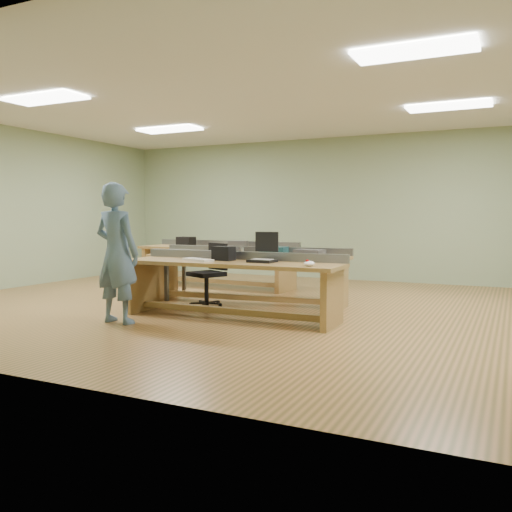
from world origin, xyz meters
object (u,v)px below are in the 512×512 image
workbench_back (217,257)px  task_chair (209,283)px  person (117,253)px  parts_bin_grey (309,253)px  workbench_mid (249,267)px  laptop_base (262,261)px  parts_bin_teal (274,251)px  workbench_front (231,276)px  drinks_can (242,251)px  mug (238,251)px  camera_bag (224,253)px

workbench_back → task_chair: (1.04, -2.07, -0.22)m
person → parts_bin_grey: size_ratio=4.33×
workbench_mid → laptop_base: 1.37m
workbench_back → parts_bin_teal: (1.88, -1.57, 0.25)m
workbench_front → drinks_can: drinks_can is taller
workbench_front → parts_bin_teal: size_ratio=7.92×
mug → drinks_can: 0.09m
parts_bin_teal → mug: 0.59m
laptop_base → drinks_can: (-0.85, 1.09, 0.04)m
person → parts_bin_grey: bearing=-128.3°
mug → drinks_can: bearing=-19.0°
person → laptop_base: bearing=-146.2°
workbench_front → parts_bin_teal: bearing=85.8°
camera_bag → workbench_back: bearing=126.9°
person → camera_bag: bearing=-132.1°
workbench_front → parts_bin_grey: same height
workbench_front → person: (-1.13, -0.90, 0.32)m
task_chair → workbench_front: bearing=-18.6°
workbench_mid → person: 2.23m
parts_bin_grey → drinks_can: bearing=-178.9°
workbench_front → laptop_base: workbench_front is taller
person → camera_bag: person is taller
laptop_base → task_chair: bearing=152.3°
drinks_can → laptop_base: bearing=-51.9°
workbench_mid → drinks_can: (-0.10, -0.03, 0.24)m
workbench_mid → task_chair: size_ratio=3.34×
workbench_mid → laptop_base: workbench_mid is taller
task_chair → drinks_can: (0.34, 0.41, 0.46)m
task_chair → mug: 0.68m
laptop_base → task_chair: (-1.19, 0.68, -0.43)m
workbench_front → workbench_back: (-1.80, 2.78, 0.00)m
laptop_base → workbench_mid: bearing=125.8°
workbench_back → camera_bag: 3.18m
parts_bin_teal → drinks_can: (-0.50, -0.09, -0.01)m
person → mug: 2.14m
parts_bin_grey → workbench_front: bearing=-120.3°
person → mug: (0.63, 2.05, -0.07)m
camera_bag → parts_bin_grey: camera_bag is taller
camera_bag → parts_bin_teal: 1.16m
workbench_mid → person: bearing=-117.1°
person → task_chair: person is taller
laptop_base → camera_bag: (-0.59, 0.04, 0.08)m
person → parts_bin_grey: (1.80, 2.04, -0.07)m
task_chair → drinks_can: bearing=75.3°
parts_bin_grey → mug: (-1.17, 0.01, -0.00)m
task_chair → mug: size_ratio=7.05×
workbench_front → drinks_can: size_ratio=26.77×
parts_bin_grey → drinks_can: 1.09m
workbench_back → workbench_mid: bearing=-44.5°
workbench_front → drinks_can: (-0.42, 1.12, 0.25)m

